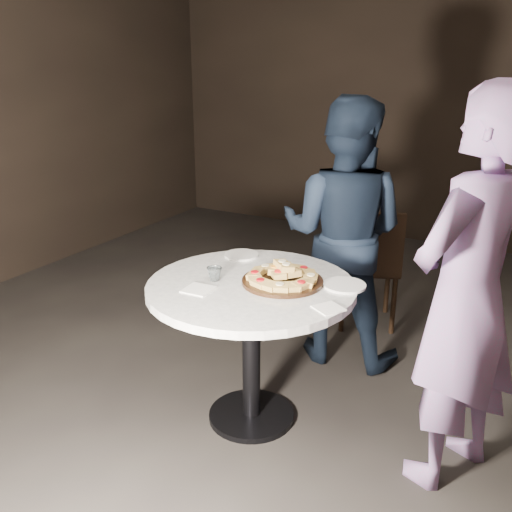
# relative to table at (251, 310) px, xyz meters

# --- Properties ---
(floor) EXTENTS (7.00, 7.00, 0.00)m
(floor) POSITION_rel_table_xyz_m (0.14, 0.11, -0.64)
(floor) COLOR black
(floor) RESTS_ON ground
(table) EXTENTS (1.25, 1.25, 0.79)m
(table) POSITION_rel_table_xyz_m (0.00, 0.00, 0.00)
(table) COLOR black
(table) RESTS_ON ground
(serving_board) EXTENTS (0.42, 0.42, 0.02)m
(serving_board) POSITION_rel_table_xyz_m (0.13, 0.08, 0.15)
(serving_board) COLOR black
(serving_board) RESTS_ON table
(focaccia_pile) EXTENTS (0.36, 0.36, 0.10)m
(focaccia_pile) POSITION_rel_table_xyz_m (0.13, 0.08, 0.19)
(focaccia_pile) COLOR #B79047
(focaccia_pile) RESTS_ON serving_board
(plate_left) EXTENTS (0.23, 0.23, 0.01)m
(plate_left) POSITION_rel_table_xyz_m (-0.25, 0.33, 0.15)
(plate_left) COLOR white
(plate_left) RESTS_ON table
(plate_right) EXTENTS (0.27, 0.27, 0.01)m
(plate_right) POSITION_rel_table_xyz_m (0.42, 0.19, 0.15)
(plate_right) COLOR white
(plate_right) RESTS_ON table
(water_glass) EXTENTS (0.10, 0.10, 0.07)m
(water_glass) POSITION_rel_table_xyz_m (-0.18, -0.05, 0.18)
(water_glass) COLOR silver
(water_glass) RESTS_ON table
(napkin_near) EXTENTS (0.14, 0.14, 0.01)m
(napkin_near) POSITION_rel_table_xyz_m (-0.18, -0.20, 0.15)
(napkin_near) COLOR white
(napkin_near) RESTS_ON table
(napkin_far) EXTENTS (0.16, 0.16, 0.01)m
(napkin_far) POSITION_rel_table_xyz_m (0.45, -0.09, 0.15)
(napkin_far) COLOR white
(napkin_far) RESTS_ON table
(chair_far) EXTENTS (0.55, 0.56, 0.88)m
(chair_far) POSITION_rel_table_xyz_m (0.18, 1.36, -0.13)
(chair_far) COLOR black
(chair_far) RESTS_ON ground
(diner_navy) EXTENTS (0.85, 0.69, 1.65)m
(diner_navy) POSITION_rel_table_xyz_m (0.14, 0.89, 0.19)
(diner_navy) COLOR black
(diner_navy) RESTS_ON ground
(diner_teal) EXTENTS (0.65, 0.76, 1.78)m
(diner_teal) POSITION_rel_table_xyz_m (1.00, 0.10, 0.25)
(diner_teal) COLOR slate
(diner_teal) RESTS_ON ground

